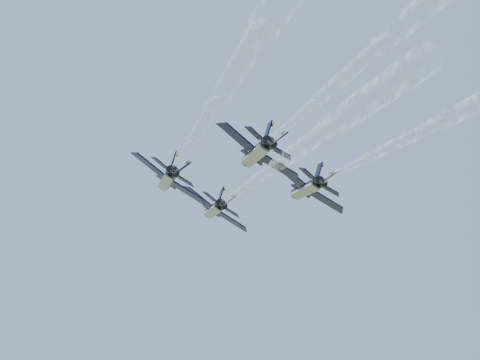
# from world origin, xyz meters

# --- Properties ---
(jet_lead) EXTENTS (9.97, 15.75, 6.65)m
(jet_lead) POSITION_xyz_m (-5.67, 11.22, 98.79)
(jet_lead) COLOR black
(jet_left) EXTENTS (9.97, 15.75, 6.65)m
(jet_left) POSITION_xyz_m (-10.52, -3.65, 98.79)
(jet_left) COLOR black
(jet_right) EXTENTS (9.97, 15.75, 6.65)m
(jet_right) POSITION_xyz_m (8.34, 1.67, 98.79)
(jet_right) COLOR black
(jet_slot) EXTENTS (9.97, 15.75, 6.65)m
(jet_slot) POSITION_xyz_m (1.97, -12.88, 98.79)
(jet_slot) COLOR black
(smoke_trail_lead) EXTENTS (22.77, 66.22, 2.69)m
(smoke_trail_lead) POSITION_xyz_m (10.06, -38.04, 98.82)
(smoke_trail_lead) COLOR white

